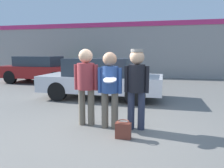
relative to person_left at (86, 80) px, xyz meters
The scene contains 9 objects.
ground_plane 1.19m from the person_left, 19.66° to the right, with size 56.00×56.00×0.00m, color #66635E.
storefront_building 10.15m from the person_left, 86.85° to the left, with size 24.00×0.22×3.63m.
person_left is the anchor object (origin of this frame).
person_middle_with_frisbee 0.57m from the person_left, ahead, with size 0.53×0.57×1.65m.
person_right 1.13m from the person_left, ahead, with size 0.52×0.35×1.71m.
parked_car_near 3.04m from the person_left, 99.66° to the left, with size 4.28×1.91×1.44m.
parked_car_far 7.88m from the person_left, 128.37° to the left, with size 4.24×1.86×1.43m.
shrub 9.93m from the person_left, 111.42° to the left, with size 1.35×1.35×1.35m.
handbag 1.42m from the person_left, 31.90° to the right, with size 0.30×0.23×0.35m.
Camera 1 is at (1.10, -4.36, 1.64)m, focal length 35.00 mm.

